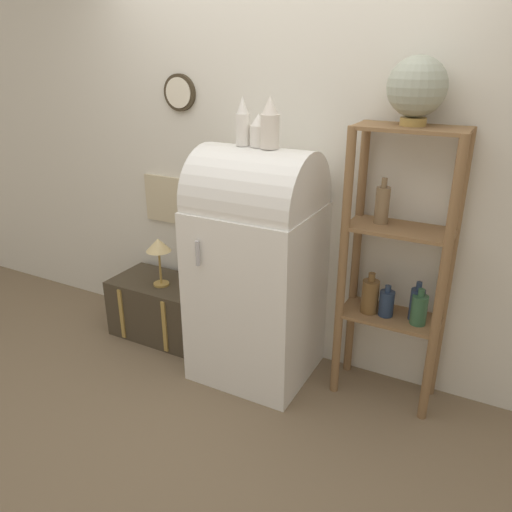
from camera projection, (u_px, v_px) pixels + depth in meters
The scene contains 10 objects.
ground_plane at pixel (239, 386), 3.13m from camera, with size 12.00×12.00×0.00m, color #7A664C.
wall_back at pixel (282, 156), 3.10m from camera, with size 7.00×0.09×2.70m.
refrigerator at pixel (257, 263), 3.04m from camera, with size 0.70×0.67×1.46m.
suitcase_trunk at pixel (162, 307), 3.66m from camera, with size 0.70×0.43×0.43m.
shelf_unit at pixel (396, 263), 2.77m from camera, with size 0.58×0.30×1.61m.
globe at pixel (417, 88), 2.43m from camera, with size 0.29×0.29×0.33m.
vase_left at pixel (243, 123), 2.76m from camera, with size 0.08×0.08×0.27m.
vase_center at pixel (259, 131), 2.75m from camera, with size 0.10×0.10×0.18m.
vase_right at pixel (270, 124), 2.68m from camera, with size 0.10×0.10×0.28m.
desk_lamp at pixel (159, 248), 3.41m from camera, with size 0.17×0.17×0.35m.
Camera 1 is at (1.31, -2.24, 1.94)m, focal length 35.00 mm.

